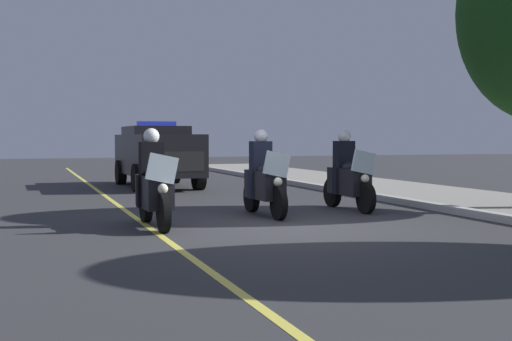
% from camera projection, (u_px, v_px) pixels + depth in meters
% --- Properties ---
extents(ground_plane, '(80.00, 80.00, 0.00)m').
position_uv_depth(ground_plane, '(288.00, 226.00, 11.73)').
color(ground_plane, '#333335').
extents(curb_strip, '(48.00, 0.24, 0.15)m').
position_uv_depth(curb_strip, '(476.00, 214.00, 13.02)').
color(curb_strip, '#B7B5AD').
rests_on(curb_strip, ground).
extents(lane_stripe_center, '(48.00, 0.12, 0.01)m').
position_uv_depth(lane_stripe_center, '(156.00, 232.00, 10.96)').
color(lane_stripe_center, '#E0D14C').
rests_on(lane_stripe_center, ground).
extents(police_motorcycle_lead_left, '(2.14, 0.57, 1.72)m').
position_uv_depth(police_motorcycle_lead_left, '(154.00, 187.00, 11.59)').
color(police_motorcycle_lead_left, black).
rests_on(police_motorcycle_lead_left, ground).
extents(police_motorcycle_lead_right, '(2.14, 0.57, 1.72)m').
position_uv_depth(police_motorcycle_lead_right, '(264.00, 181.00, 13.27)').
color(police_motorcycle_lead_right, black).
rests_on(police_motorcycle_lead_right, ground).
extents(police_motorcycle_trailing, '(2.14, 0.57, 1.72)m').
position_uv_depth(police_motorcycle_trailing, '(348.00, 177.00, 14.30)').
color(police_motorcycle_trailing, black).
rests_on(police_motorcycle_trailing, ground).
extents(police_suv, '(4.95, 2.16, 2.05)m').
position_uv_depth(police_suv, '(157.00, 153.00, 20.89)').
color(police_suv, black).
rests_on(police_suv, ground).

